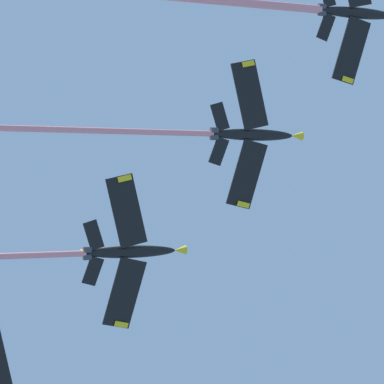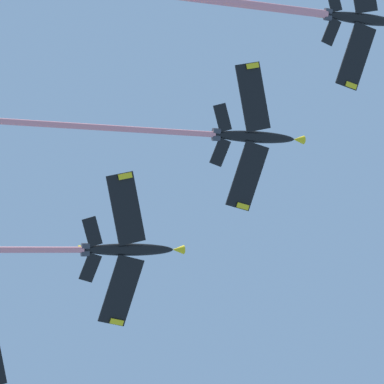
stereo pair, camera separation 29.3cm
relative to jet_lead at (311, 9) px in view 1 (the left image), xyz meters
The scene contains 3 objects.
jet_lead is the anchor object (origin of this frame).
jet_second 22.97m from the jet_lead, 101.93° to the right, with size 30.85×33.49×18.50m.
jet_third 45.67m from the jet_lead, 97.81° to the right, with size 31.16×33.85×18.48m.
Camera 1 is at (-21.41, -40.10, 1.51)m, focal length 73.49 mm.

